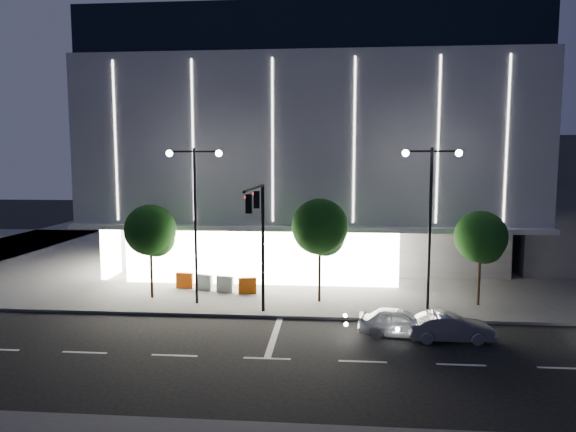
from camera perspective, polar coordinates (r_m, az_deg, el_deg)
The scene contains 15 objects.
ground at distance 24.16m, azimuth -6.74°, elevation -13.98°, with size 160.00×160.00×0.00m, color black.
sidewalk_museum at distance 46.92m, azimuth 5.22°, elevation -3.90°, with size 70.00×40.00×0.15m, color #474747.
museum at distance 44.53m, azimuth 2.72°, elevation 7.46°, with size 30.00×25.80×18.00m.
traffic_mast at distance 26.00m, azimuth -3.25°, elevation -1.07°, with size 0.33×5.89×7.07m.
street_lamp_west at distance 29.30m, azimuth -10.29°, elevation 1.49°, with size 3.16×0.36×9.00m.
street_lamp_east at distance 28.79m, azimuth 15.55°, elevation 1.28°, with size 3.16×0.36×9.00m.
tree_left at distance 31.38m, azimuth -14.99°, elevation -1.84°, with size 3.02×3.02×5.72m.
tree_mid at distance 29.49m, azimuth 3.60°, elevation -1.56°, with size 3.25×3.25×6.15m.
tree_right at distance 30.71m, azimuth 20.65°, elevation -2.49°, with size 2.91×2.91×5.51m.
car_lead at distance 25.40m, azimuth 12.32°, elevation -11.47°, with size 1.58×3.92×1.34m, color silver.
car_second at distance 25.36m, azimuth 17.51°, elevation -11.71°, with size 1.36×3.90×1.28m, color #B5B7BE.
barrier_a at distance 33.77m, azimuth -11.41°, elevation -7.02°, with size 1.10×0.25×1.00m, color #FD560E.
barrier_b at distance 32.42m, azimuth -7.00°, elevation -7.51°, with size 1.10×0.25×1.00m, color silver.
barrier_c at distance 31.87m, azimuth -4.53°, elevation -7.72°, with size 1.10×0.25×1.00m, color #CE500B.
barrier_d at distance 33.07m, azimuth -9.28°, elevation -7.27°, with size 1.10×0.25×1.00m, color silver.
Camera 1 is at (4.64, -22.19, 8.35)m, focal length 32.00 mm.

